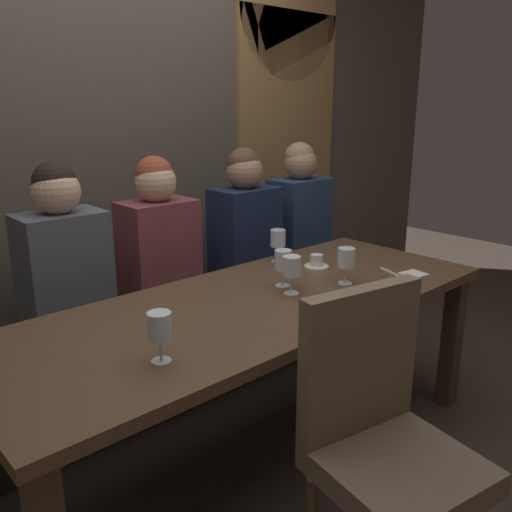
{
  "coord_description": "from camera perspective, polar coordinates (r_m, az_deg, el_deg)",
  "views": [
    {
      "loc": [
        -1.39,
        -1.52,
        1.52
      ],
      "look_at": [
        0.21,
        0.22,
        0.84
      ],
      "focal_mm": 37.74,
      "sensor_mm": 36.0,
      "label": 1
    }
  ],
  "objects": [
    {
      "name": "arched_door",
      "position": [
        3.83,
        3.31,
        13.7
      ],
      "size": [
        0.9,
        0.05,
        2.55
      ],
      "color": "olive",
      "rests_on": "ground"
    },
    {
      "name": "fork_on_table",
      "position": [
        2.62,
        14.16,
        -1.73
      ],
      "size": [
        0.07,
        0.17,
        0.01
      ],
      "primitive_type": "cube",
      "rotation": [
        0.0,
        0.0,
        -0.35
      ],
      "color": "silver",
      "rests_on": "dining_table"
    },
    {
      "name": "wine_glass_far_left",
      "position": [
        2.7,
        2.34,
        1.81
      ],
      "size": [
        0.08,
        0.08,
        0.16
      ],
      "color": "silver",
      "rests_on": "dining_table"
    },
    {
      "name": "banquette_bench",
      "position": [
        2.92,
        -9.56,
        -10.44
      ],
      "size": [
        2.5,
        0.44,
        0.45
      ],
      "color": "#312A23",
      "rests_on": "ground"
    },
    {
      "name": "diner_near_end",
      "position": [
        3.35,
        4.62,
        4.41
      ],
      "size": [
        0.36,
        0.24,
        0.84
      ],
      "color": "navy",
      "rests_on": "banquette_bench"
    },
    {
      "name": "wine_glass_far_right",
      "position": [
        2.34,
        2.89,
        -0.5
      ],
      "size": [
        0.08,
        0.08,
        0.16
      ],
      "color": "silver",
      "rests_on": "dining_table"
    },
    {
      "name": "wine_glass_center_back",
      "position": [
        1.69,
        -10.17,
        -7.55
      ],
      "size": [
        0.08,
        0.08,
        0.16
      ],
      "color": "silver",
      "rests_on": "dining_table"
    },
    {
      "name": "diner_far_end",
      "position": [
        3.01,
        -1.19,
        3.08
      ],
      "size": [
        0.36,
        0.24,
        0.83
      ],
      "color": "#192342",
      "rests_on": "banquette_bench"
    },
    {
      "name": "dining_table",
      "position": [
        2.24,
        -0.12,
        -6.81
      ],
      "size": [
        2.2,
        0.84,
        0.74
      ],
      "color": "#493422",
      "rests_on": "ground"
    },
    {
      "name": "diner_bearded",
      "position": [
        2.73,
        -10.27,
        1.33
      ],
      "size": [
        0.36,
        0.24,
        0.82
      ],
      "color": "brown",
      "rests_on": "banquette_bench"
    },
    {
      "name": "wine_glass_center_front",
      "position": [
        2.25,
        3.81,
        -1.29
      ],
      "size": [
        0.08,
        0.08,
        0.16
      ],
      "color": "silver",
      "rests_on": "dining_table"
    },
    {
      "name": "ground",
      "position": [
        2.56,
        -0.11,
        -20.38
      ],
      "size": [
        9.0,
        9.0,
        0.0
      ],
      "primitive_type": "plane",
      "color": "#382D26"
    },
    {
      "name": "espresso_cup",
      "position": [
        2.64,
        6.44,
        -0.64
      ],
      "size": [
        0.12,
        0.12,
        0.06
      ],
      "color": "white",
      "rests_on": "dining_table"
    },
    {
      "name": "back_wall_tiled",
      "position": [
        3.07,
        -16.21,
        15.06
      ],
      "size": [
        6.0,
        0.12,
        3.0
      ],
      "primitive_type": "cube",
      "color": "brown",
      "rests_on": "ground"
    },
    {
      "name": "folded_napkin",
      "position": [
        2.62,
        16.35,
        -1.88
      ],
      "size": [
        0.12,
        0.11,
        0.01
      ],
      "primitive_type": "cube",
      "rotation": [
        0.0,
        0.0,
        -0.14
      ],
      "color": "silver",
      "rests_on": "dining_table"
    },
    {
      "name": "wine_glass_near_left",
      "position": [
        2.4,
        9.53,
        -0.36
      ],
      "size": [
        0.08,
        0.08,
        0.16
      ],
      "color": "silver",
      "rests_on": "dining_table"
    },
    {
      "name": "chair_near_side",
      "position": [
        1.77,
        13.12,
        -17.32
      ],
      "size": [
        0.51,
        0.51,
        0.98
      ],
      "color": "brown",
      "rests_on": "ground"
    },
    {
      "name": "diner_redhead",
      "position": [
        2.48,
        -19.72,
        -0.7
      ],
      "size": [
        0.36,
        0.24,
        0.84
      ],
      "color": "#4C515B",
      "rests_on": "banquette_bench"
    }
  ]
}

